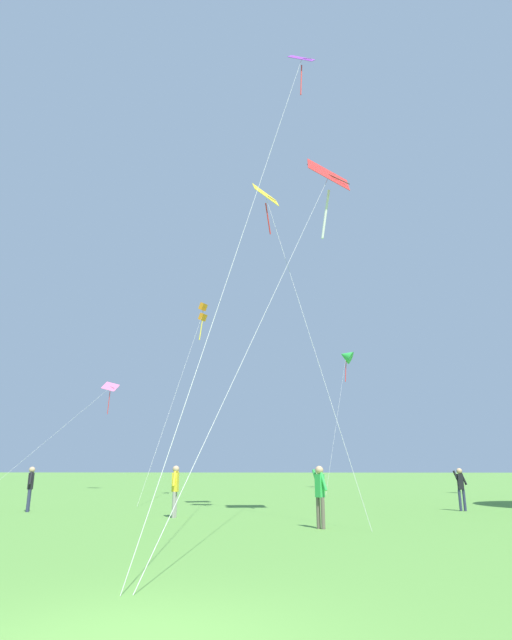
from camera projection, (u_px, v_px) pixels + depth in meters
kite_red_high at (326, 187)px, 20.05m from camera, size 4.83×11.07×13.69m
kite_purple_streamer at (296, 78)px, 19.16m from camera, size 3.73×9.15×17.48m
kite_green_small at (346, 356)px, 46.13m from camera, size 3.72×10.62×12.02m
kite_pink_low at (106, 393)px, 43.48m from camera, size 4.10×12.43×8.85m
kite_yellow_diamond at (269, 207)px, 23.07m from camera, size 3.73×5.96×14.15m
kite_orange_box at (202, 314)px, 33.66m from camera, size 1.92×7.48×12.08m
person_with_spool at (30, 484)px, 21.37m from camera, size 0.26×0.57×1.76m
person_near_tree at (461, 485)px, 21.78m from camera, size 0.55×0.23×1.71m
person_in_red_shirt at (175, 486)px, 18.92m from camera, size 0.24×0.58×1.80m
person_in_blue_jacket at (320, 491)px, 15.50m from camera, size 0.46×0.47×1.78m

